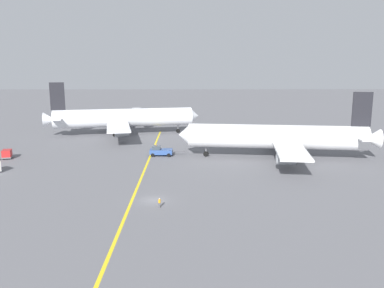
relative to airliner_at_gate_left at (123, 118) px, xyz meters
The scene contains 8 objects.
ground_plane 66.22m from the airliner_at_gate_left, 76.54° to the right, with size 600.00×600.00×0.00m, color slate.
taxiway_stripe 55.70m from the airliner_at_gate_left, 77.84° to the right, with size 0.50×120.00×0.01m, color yellow.
airliner_at_gate_left is the anchor object (origin of this frame).
airliner_being_pushed 54.46m from the airliner_at_gate_left, 38.10° to the right, with size 48.12×42.82×16.26m.
pushback_tug 33.92m from the airliner_at_gate_left, 65.04° to the right, with size 8.82×3.35×2.81m.
gse_container_dolly_flat 40.71m from the airliner_at_gate_left, 124.48° to the right, with size 2.90×3.63×2.15m.
ground_crew_wing_walker_right 69.85m from the airliner_at_gate_left, 76.22° to the right, with size 0.36×0.36×1.59m.
jet_bridge 22.06m from the airliner_at_gate_left, 83.17° to the left, with size 7.89×20.29×5.69m.
Camera 1 is at (5.94, -64.73, 22.66)m, focal length 37.61 mm.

